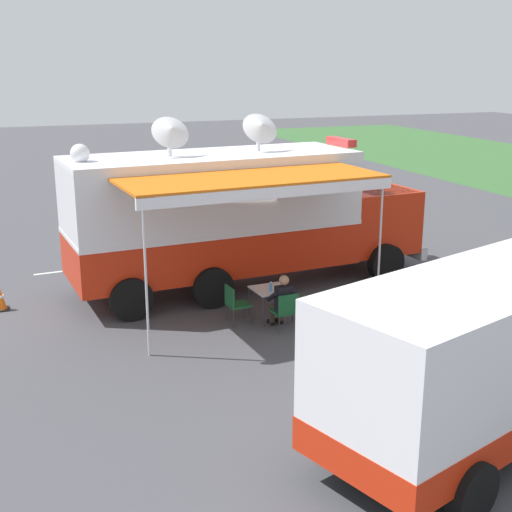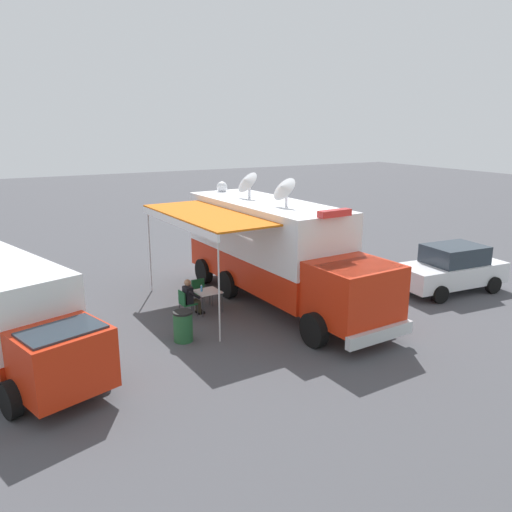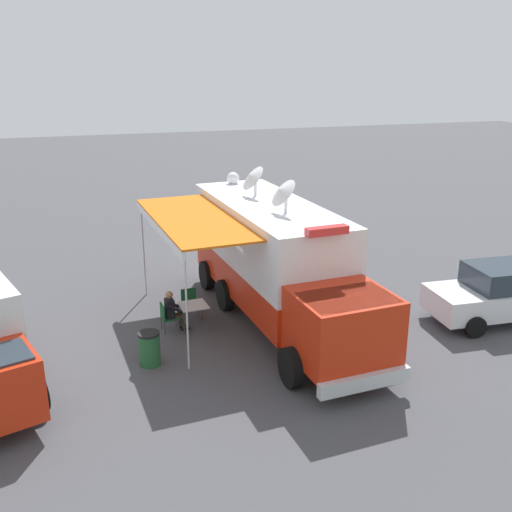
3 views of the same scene
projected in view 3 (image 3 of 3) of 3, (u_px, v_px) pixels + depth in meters
The scene contains 11 objects.
ground_plane at pixel (268, 310), 18.72m from camera, with size 100.00×100.00×0.00m, color #47474C.
lot_stripe at pixel (332, 279), 21.34m from camera, with size 0.12×4.80×0.01m, color silver.
command_truck at pixel (277, 259), 17.43m from camera, with size 5.36×9.63×4.53m.
folding_table at pixel (193, 307), 17.28m from camera, with size 0.85×0.85×0.73m.
water_bottle at pixel (187, 301), 17.24m from camera, with size 0.07×0.07×0.22m.
folding_chair_at_table at pixel (167, 315), 17.08m from camera, with size 0.51×0.51×0.87m.
folding_chair_beside_table at pixel (190, 301), 18.12m from camera, with size 0.51×0.51×0.87m.
seated_responder at pixel (173, 310), 17.10m from camera, with size 0.68×0.58×1.25m.
trash_bin at pixel (149, 348), 15.22m from camera, with size 0.57×0.57×0.91m.
traffic_cone at pixel (234, 253), 23.42m from camera, with size 0.36×0.36×0.58m.
car_behind_truck at pixel (499, 293), 17.74m from camera, with size 4.31×2.22×1.76m.
Camera 3 is at (5.61, 16.28, 7.55)m, focal length 41.07 mm.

